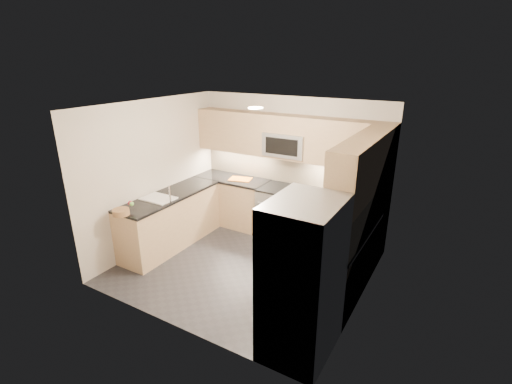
% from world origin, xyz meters
% --- Properties ---
extents(floor, '(3.60, 3.20, 0.00)m').
position_xyz_m(floor, '(0.00, 0.00, 0.00)').
color(floor, '#27272C').
rests_on(floor, ground).
extents(ceiling, '(3.60, 3.20, 0.02)m').
position_xyz_m(ceiling, '(0.00, 0.00, 2.50)').
color(ceiling, beige).
rests_on(ceiling, wall_back).
extents(wall_back, '(3.60, 0.02, 2.50)m').
position_xyz_m(wall_back, '(0.00, 1.60, 1.25)').
color(wall_back, beige).
rests_on(wall_back, floor).
extents(wall_front, '(3.60, 0.02, 2.50)m').
position_xyz_m(wall_front, '(0.00, -1.60, 1.25)').
color(wall_front, beige).
rests_on(wall_front, floor).
extents(wall_left, '(0.02, 3.20, 2.50)m').
position_xyz_m(wall_left, '(-1.80, 0.00, 1.25)').
color(wall_left, beige).
rests_on(wall_left, floor).
extents(wall_right, '(0.02, 3.20, 2.50)m').
position_xyz_m(wall_right, '(1.80, 0.00, 1.25)').
color(wall_right, beige).
rests_on(wall_right, floor).
extents(base_cab_back_left, '(1.42, 0.60, 0.90)m').
position_xyz_m(base_cab_back_left, '(-1.09, 1.30, 0.45)').
color(base_cab_back_left, tan).
rests_on(base_cab_back_left, floor).
extents(base_cab_back_right, '(1.42, 0.60, 0.90)m').
position_xyz_m(base_cab_back_right, '(1.09, 1.30, 0.45)').
color(base_cab_back_right, tan).
rests_on(base_cab_back_right, floor).
extents(base_cab_right, '(0.60, 1.70, 0.90)m').
position_xyz_m(base_cab_right, '(1.50, 0.15, 0.45)').
color(base_cab_right, tan).
rests_on(base_cab_right, floor).
extents(base_cab_peninsula, '(0.60, 2.00, 0.90)m').
position_xyz_m(base_cab_peninsula, '(-1.50, 0.00, 0.45)').
color(base_cab_peninsula, tan).
rests_on(base_cab_peninsula, floor).
extents(countertop_back_left, '(1.42, 0.63, 0.04)m').
position_xyz_m(countertop_back_left, '(-1.09, 1.30, 0.92)').
color(countertop_back_left, black).
rests_on(countertop_back_left, base_cab_back_left).
extents(countertop_back_right, '(1.42, 0.63, 0.04)m').
position_xyz_m(countertop_back_right, '(1.09, 1.30, 0.92)').
color(countertop_back_right, black).
rests_on(countertop_back_right, base_cab_back_right).
extents(countertop_right, '(0.63, 1.70, 0.04)m').
position_xyz_m(countertop_right, '(1.50, 0.15, 0.92)').
color(countertop_right, black).
rests_on(countertop_right, base_cab_right).
extents(countertop_peninsula, '(0.63, 2.00, 0.04)m').
position_xyz_m(countertop_peninsula, '(-1.50, 0.00, 0.92)').
color(countertop_peninsula, black).
rests_on(countertop_peninsula, base_cab_peninsula).
extents(upper_cab_back, '(3.60, 0.35, 0.75)m').
position_xyz_m(upper_cab_back, '(0.00, 1.43, 1.83)').
color(upper_cab_back, tan).
rests_on(upper_cab_back, wall_back).
extents(upper_cab_right, '(0.35, 1.95, 0.75)m').
position_xyz_m(upper_cab_right, '(1.62, 0.28, 1.83)').
color(upper_cab_right, tan).
rests_on(upper_cab_right, wall_right).
extents(backsplash_back, '(3.60, 0.01, 0.51)m').
position_xyz_m(backsplash_back, '(0.00, 1.60, 1.20)').
color(backsplash_back, tan).
rests_on(backsplash_back, wall_back).
extents(backsplash_right, '(0.01, 2.30, 0.51)m').
position_xyz_m(backsplash_right, '(1.80, 0.45, 1.20)').
color(backsplash_right, tan).
rests_on(backsplash_right, wall_right).
extents(gas_range, '(0.76, 0.65, 0.91)m').
position_xyz_m(gas_range, '(0.00, 1.28, 0.46)').
color(gas_range, '#989B9F').
rests_on(gas_range, floor).
extents(range_cooktop, '(0.76, 0.65, 0.03)m').
position_xyz_m(range_cooktop, '(0.00, 1.28, 0.92)').
color(range_cooktop, black).
rests_on(range_cooktop, gas_range).
extents(oven_door_glass, '(0.62, 0.02, 0.45)m').
position_xyz_m(oven_door_glass, '(0.00, 0.95, 0.45)').
color(oven_door_glass, black).
rests_on(oven_door_glass, gas_range).
extents(oven_handle, '(0.60, 0.02, 0.02)m').
position_xyz_m(oven_handle, '(0.00, 0.93, 0.72)').
color(oven_handle, '#B2B5BA').
rests_on(oven_handle, gas_range).
extents(microwave, '(0.76, 0.40, 0.40)m').
position_xyz_m(microwave, '(0.00, 1.40, 1.70)').
color(microwave, '#95979C').
rests_on(microwave, upper_cab_back).
extents(microwave_door, '(0.60, 0.01, 0.28)m').
position_xyz_m(microwave_door, '(0.00, 1.20, 1.70)').
color(microwave_door, black).
rests_on(microwave_door, microwave).
extents(refrigerator, '(0.70, 0.90, 1.80)m').
position_xyz_m(refrigerator, '(1.45, -1.15, 0.90)').
color(refrigerator, '#A3A5AB').
rests_on(refrigerator, floor).
extents(fridge_handle_left, '(0.02, 0.02, 1.20)m').
position_xyz_m(fridge_handle_left, '(1.08, -1.33, 0.95)').
color(fridge_handle_left, '#B2B5BA').
rests_on(fridge_handle_left, refrigerator).
extents(fridge_handle_right, '(0.02, 0.02, 1.20)m').
position_xyz_m(fridge_handle_right, '(1.08, -0.97, 0.95)').
color(fridge_handle_right, '#B2B5BA').
rests_on(fridge_handle_right, refrigerator).
extents(sink_basin, '(0.52, 0.38, 0.16)m').
position_xyz_m(sink_basin, '(-1.50, -0.25, 0.88)').
color(sink_basin, white).
rests_on(sink_basin, base_cab_peninsula).
extents(faucet, '(0.03, 0.03, 0.28)m').
position_xyz_m(faucet, '(-1.24, -0.25, 1.08)').
color(faucet, silver).
rests_on(faucet, countertop_peninsula).
extents(utensil_bowl, '(0.30, 0.30, 0.16)m').
position_xyz_m(utensil_bowl, '(1.65, 1.17, 1.02)').
color(utensil_bowl, '#5BBB50').
rests_on(utensil_bowl, countertop_back_right).
extents(cutting_board, '(0.47, 0.38, 0.01)m').
position_xyz_m(cutting_board, '(-0.90, 1.30, 0.95)').
color(cutting_board, '#C86412').
rests_on(cutting_board, countertop_back_left).
extents(fruit_basket, '(0.27, 0.27, 0.09)m').
position_xyz_m(fruit_basket, '(-1.51, -1.00, 0.98)').
color(fruit_basket, '#9A7048').
rests_on(fruit_basket, countertop_peninsula).
extents(fruit_apple, '(0.07, 0.07, 0.07)m').
position_xyz_m(fruit_apple, '(-1.52, -0.80, 1.05)').
color(fruit_apple, maroon).
rests_on(fruit_apple, fruit_basket).
extents(fruit_pear, '(0.07, 0.07, 0.07)m').
position_xyz_m(fruit_pear, '(-1.48, -0.82, 1.05)').
color(fruit_pear, '#62A948').
rests_on(fruit_pear, fruit_basket).
extents(dish_towel_check, '(0.21, 0.05, 0.39)m').
position_xyz_m(dish_towel_check, '(-0.09, 0.91, 0.55)').
color(dish_towel_check, white).
rests_on(dish_towel_check, oven_handle).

